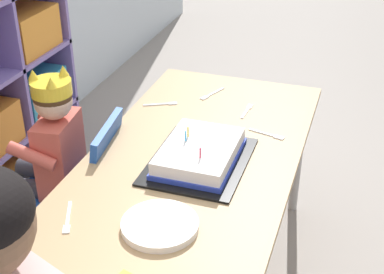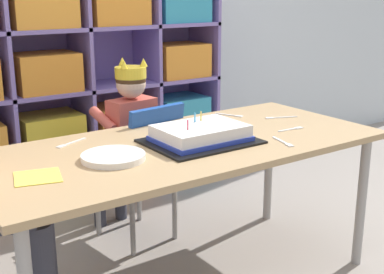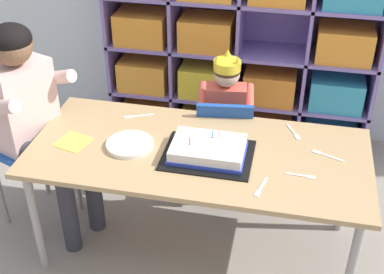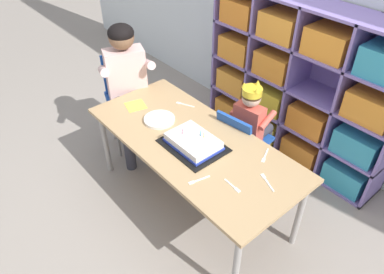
# 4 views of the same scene
# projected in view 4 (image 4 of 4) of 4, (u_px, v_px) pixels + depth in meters

# --- Properties ---
(ground) EXTENTS (16.00, 16.00, 0.00)m
(ground) POSITION_uv_depth(u_px,v_px,m) (192.00, 202.00, 2.71)
(ground) COLOR gray
(storage_cubby_shelf) EXTENTS (1.61, 0.31, 1.27)m
(storage_cubby_shelf) POSITION_uv_depth(u_px,v_px,m) (295.00, 88.00, 2.85)
(storage_cubby_shelf) COLOR #7F6BB2
(storage_cubby_shelf) RESTS_ON ground
(activity_table) EXTENTS (1.52, 0.68, 0.59)m
(activity_table) POSITION_uv_depth(u_px,v_px,m) (192.00, 146.00, 2.37)
(activity_table) COLOR tan
(activity_table) RESTS_ON ground
(classroom_chair_blue) EXTENTS (0.35, 0.40, 0.66)m
(classroom_chair_blue) POSITION_uv_depth(u_px,v_px,m) (241.00, 141.00, 2.65)
(classroom_chair_blue) COLOR #1E4CA8
(classroom_chair_blue) RESTS_ON ground
(child_with_crown) EXTENTS (0.32, 0.32, 0.85)m
(child_with_crown) POSITION_uv_depth(u_px,v_px,m) (252.00, 119.00, 2.63)
(child_with_crown) COLOR #D15647
(child_with_crown) RESTS_ON ground
(classroom_chair_adult_side) EXTENTS (0.44, 0.45, 0.80)m
(classroom_chair_adult_side) POSITION_uv_depth(u_px,v_px,m) (127.00, 92.00, 2.98)
(classroom_chair_adult_side) COLOR #1E4CA8
(classroom_chair_adult_side) RESTS_ON ground
(adult_helper_seated) EXTENTS (0.49, 0.47, 1.09)m
(adult_helper_seated) POSITION_uv_depth(u_px,v_px,m) (128.00, 79.00, 2.78)
(adult_helper_seated) COLOR beige
(adult_helper_seated) RESTS_ON ground
(birthday_cake_on_tray) EXTENTS (0.39, 0.31, 0.10)m
(birthday_cake_on_tray) POSITION_uv_depth(u_px,v_px,m) (193.00, 142.00, 2.28)
(birthday_cake_on_tray) COLOR black
(birthday_cake_on_tray) RESTS_ON activity_table
(paper_plate_stack) EXTENTS (0.22, 0.22, 0.02)m
(paper_plate_stack) POSITION_uv_depth(u_px,v_px,m) (159.00, 120.00, 2.50)
(paper_plate_stack) COLOR white
(paper_plate_stack) RESTS_ON activity_table
(paper_napkin_square) EXTENTS (0.17, 0.17, 0.00)m
(paper_napkin_square) POSITION_uv_depth(u_px,v_px,m) (136.00, 106.00, 2.65)
(paper_napkin_square) COLOR #F4DB4C
(paper_napkin_square) RESTS_ON activity_table
(fork_scattered_mid_table) EXTENTS (0.05, 0.13, 0.00)m
(fork_scattered_mid_table) POSITION_uv_depth(u_px,v_px,m) (198.00, 180.00, 2.05)
(fork_scattered_mid_table) COLOR white
(fork_scattered_mid_table) RESTS_ON activity_table
(fork_at_table_front_edge) EXTENTS (0.13, 0.02, 0.00)m
(fork_at_table_front_edge) POSITION_uv_depth(u_px,v_px,m) (233.00, 186.00, 2.01)
(fork_at_table_front_edge) COLOR white
(fork_at_table_front_edge) RESTS_ON activity_table
(fork_near_child_seat) EXTENTS (0.14, 0.07, 0.00)m
(fork_near_child_seat) POSITION_uv_depth(u_px,v_px,m) (184.00, 104.00, 2.67)
(fork_near_child_seat) COLOR white
(fork_near_child_seat) RESTS_ON activity_table
(fork_near_cake_tray) EXTENTS (0.07, 0.13, 0.00)m
(fork_near_cake_tray) POSITION_uv_depth(u_px,v_px,m) (265.00, 156.00, 2.21)
(fork_near_cake_tray) COLOR white
(fork_near_cake_tray) RESTS_ON activity_table
(fork_beside_plate_stack) EXTENTS (0.14, 0.07, 0.00)m
(fork_beside_plate_stack) POSITION_uv_depth(u_px,v_px,m) (267.00, 181.00, 2.05)
(fork_beside_plate_stack) COLOR white
(fork_beside_plate_stack) RESTS_ON activity_table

